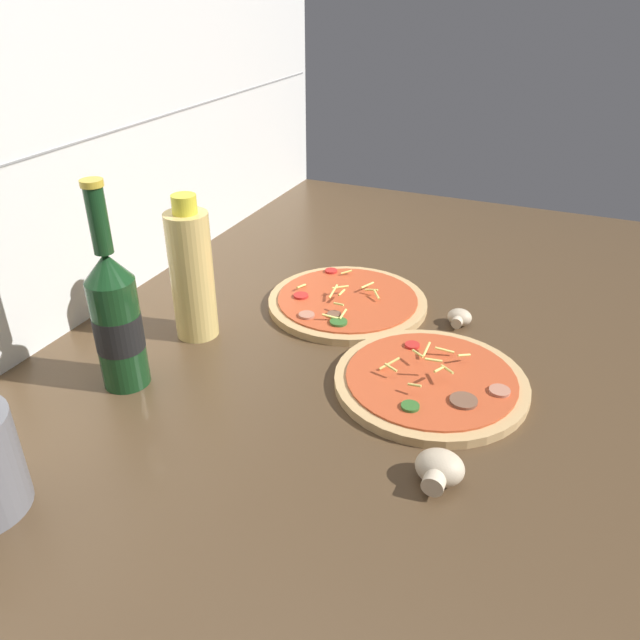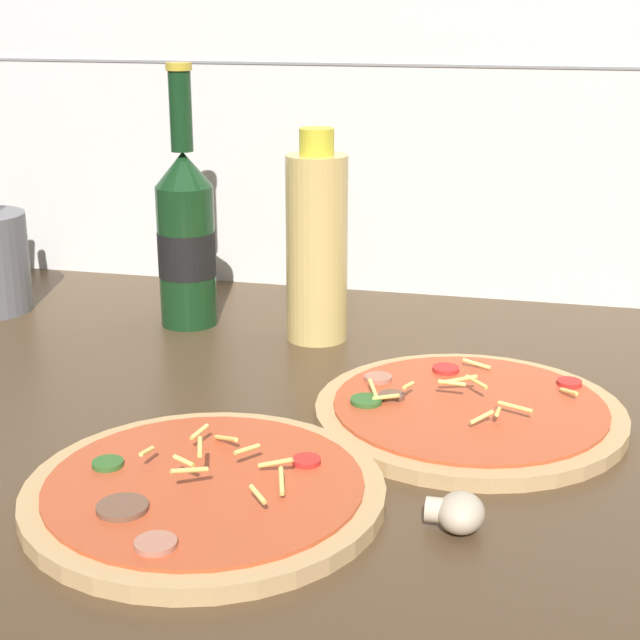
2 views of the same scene
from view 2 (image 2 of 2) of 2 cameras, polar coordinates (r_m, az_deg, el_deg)
The scene contains 7 objects.
counter_slab at distance 82.38cm, azimuth -2.86°, elevation -7.77°, with size 160.00×90.00×2.50cm.
tile_backsplash at distance 118.66cm, azimuth 3.23°, elevation 14.63°, with size 160.00×1.13×60.00cm.
pizza_near at distance 72.54cm, azimuth -6.75°, elevation -9.88°, with size 26.36×26.36×4.70cm.
pizza_far at distance 86.11cm, azimuth 8.66°, elevation -5.30°, with size 26.80×26.80×3.48cm.
beer_bottle at distance 108.72cm, azimuth -7.80°, elevation 4.89°, with size 6.38×6.38×28.52cm.
oil_bottle at distance 102.75cm, azimuth -0.19°, elevation 4.39°, with size 6.49×6.49×22.40cm.
mushroom_left at distance 68.90cm, azimuth 8.03°, elevation -11.02°, with size 4.06×3.87×2.71cm.
Camera 2 is at (21.09, -71.05, 37.22)cm, focal length 55.00 mm.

